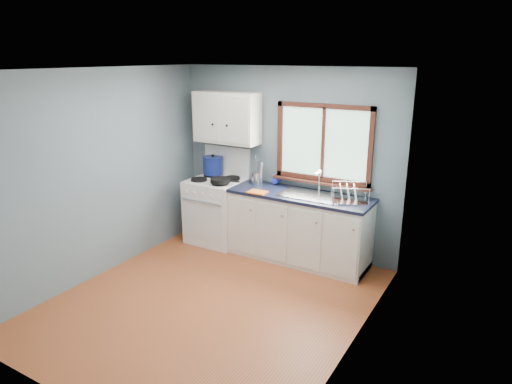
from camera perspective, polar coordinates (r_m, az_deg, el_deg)
The scene contains 19 objects.
floor at distance 5.25m, azimuth -5.63°, elevation -13.58°, with size 3.20×3.60×0.02m, color #A44F27.
ceiling at distance 4.53m, azimuth -6.56°, elevation 15.10°, with size 3.20×3.60×0.02m, color white.
wall_back at distance 6.23m, azimuth 3.87°, elevation 3.91°, with size 3.20×0.02×2.50m, color slate.
wall_front at distance 3.55m, azimuth -23.80°, elevation -7.71°, with size 3.20×0.02×2.50m, color slate.
wall_left at distance 5.81m, azimuth -18.96°, elevation 2.08°, with size 0.02×3.60×2.50m, color slate.
wall_right at distance 4.04m, azimuth 12.72°, elevation -3.72°, with size 0.02×3.60×2.50m, color slate.
gas_range at distance 6.64m, azimuth -4.94°, elevation -2.10°, with size 0.76×0.69×1.36m.
base_cabinets at distance 6.06m, azimuth 5.35°, elevation -4.83°, with size 1.85×0.60×0.88m.
countertop at distance 5.90m, azimuth 5.47°, elevation -0.40°, with size 1.89×0.64×0.04m, color black.
sink at distance 5.84m, azimuth 7.06°, elevation -1.05°, with size 0.84×0.46×0.44m.
window at distance 5.94m, azimuth 8.37°, elevation 5.35°, with size 1.36×0.10×1.03m.
upper_cabinets at distance 6.40m, azimuth -3.69°, elevation 9.26°, with size 0.95×0.35×0.70m.
skillet at distance 6.25m, azimuth -4.47°, elevation 1.46°, with size 0.44×0.34×0.05m.
stockpot at distance 6.69m, azimuth -5.40°, elevation 3.37°, with size 0.35×0.35×0.29m.
utensil_crock at distance 6.31m, azimuth 0.01°, elevation 1.81°, with size 0.14×0.14×0.40m.
thermos at distance 6.27m, azimuth 0.57°, elevation 2.40°, with size 0.07×0.07×0.31m, color silver.
soap_bottle at distance 6.23m, azimuth 2.28°, elevation 2.09°, with size 0.10×0.10×0.27m, color #202EAF.
dish_towel at distance 5.90m, azimuth 0.19°, elevation -0.02°, with size 0.24×0.17×0.02m, color orange.
dish_rack at distance 5.65m, azimuth 11.54°, elevation -0.59°, with size 0.53×0.48×0.23m.
Camera 1 is at (2.72, -3.62, 2.64)m, focal length 32.00 mm.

